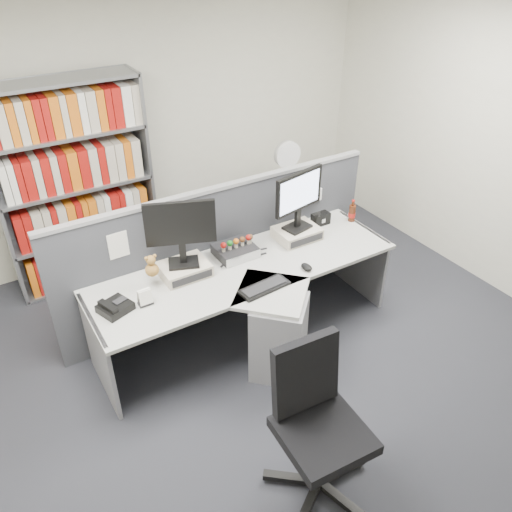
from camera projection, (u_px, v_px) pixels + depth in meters
ground at (299, 393)px, 4.07m from camera, size 5.50×5.50×0.00m
room_shell at (312, 185)px, 3.09m from camera, size 5.04×5.54×2.72m
partition at (222, 250)px, 4.61m from camera, size 3.00×0.08×1.27m
desk at (259, 306)px, 4.25m from camera, size 2.60×1.20×0.72m
monitor_riser_left at (184, 269)px, 4.14m from camera, size 0.38×0.31×0.10m
monitor_riser_right at (297, 233)px, 4.62m from camera, size 0.38×0.31×0.10m
monitor_left at (181, 228)px, 3.94m from camera, size 0.52×0.25×0.55m
monitor_right at (299, 196)px, 4.42m from camera, size 0.52×0.21×0.54m
desktop_pc at (235, 251)px, 4.39m from camera, size 0.33×0.29×0.09m
figurines at (238, 241)px, 4.33m from camera, size 0.31×0.05×0.09m
keyboard at (264, 287)px, 4.00m from camera, size 0.42×0.19×0.03m
mouse at (306, 267)px, 4.22m from camera, size 0.07×0.12×0.04m
desk_phone at (115, 307)px, 3.76m from camera, size 0.27×0.26×0.09m
desk_calendar at (145, 298)px, 3.82m from camera, size 0.11×0.08×0.13m
plush_toy at (152, 267)px, 3.94m from camera, size 0.11×0.11×0.18m
speaker at (321, 219)px, 4.83m from camera, size 0.17×0.09×0.11m
cola_bottle at (352, 213)px, 4.87m from camera, size 0.07×0.07×0.22m
shelving_unit at (76, 190)px, 4.90m from camera, size 1.41×0.40×2.00m
filing_cabinet at (285, 213)px, 5.83m from camera, size 0.45×0.61×0.70m
desk_fan at (287, 158)px, 5.47m from camera, size 0.29×0.17×0.49m
office_chair at (316, 419)px, 3.15m from camera, size 0.68×0.70×1.06m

